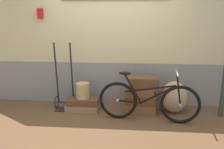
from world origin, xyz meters
TOP-DOWN VIEW (x-y plane):
  - ground at (0.00, 0.00)m, footprint 8.46×5.20m
  - station_building at (0.01, 0.85)m, footprint 6.46×0.74m
  - suitcase_0 at (-0.52, 0.33)m, footprint 0.64×0.37m
  - suitcase_1 at (-0.51, 0.34)m, footprint 0.61×0.35m
  - suitcase_2 at (0.61, 0.35)m, footprint 0.63×0.46m
  - suitcase_3 at (0.62, 0.36)m, footprint 0.61×0.44m
  - suitcase_4 at (0.65, 0.35)m, footprint 0.43×0.32m
  - suitcase_5 at (0.67, 0.36)m, footprint 0.55×0.35m
  - wicker_basket at (-0.51, 0.35)m, footprint 0.26×0.26m
  - luggage_trolley at (-0.88, 0.38)m, footprint 0.39×0.34m
  - burlap_sack at (1.26, 0.38)m, footprint 0.50×0.42m
  - bicycle at (0.74, -0.06)m, footprint 1.77×0.46m

SIDE VIEW (x-z plane):
  - ground at x=0.00m, z-range -0.06..0.00m
  - suitcase_0 at x=-0.52m, z-range 0.00..0.11m
  - suitcase_2 at x=0.61m, z-range 0.00..0.17m
  - suitcase_1 at x=-0.51m, z-range 0.11..0.24m
  - suitcase_3 at x=0.62m, z-range 0.17..0.35m
  - burlap_sack at x=1.26m, z-range 0.00..0.61m
  - luggage_trolley at x=-0.88m, z-range -0.32..1.01m
  - bicycle at x=0.74m, z-range -0.09..0.82m
  - wicker_basket at x=-0.51m, z-range 0.24..0.55m
  - suitcase_4 at x=0.65m, z-range 0.35..0.51m
  - suitcase_5 at x=0.67m, z-range 0.51..0.70m
  - station_building at x=0.01m, z-range 0.00..2.98m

